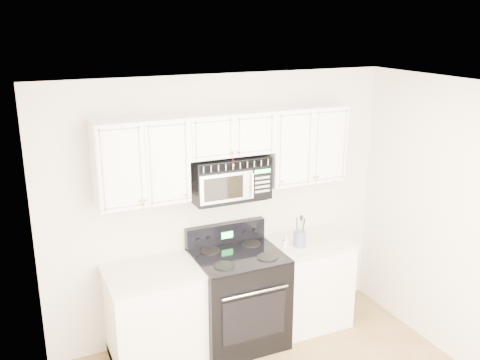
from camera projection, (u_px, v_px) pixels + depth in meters
room at (316, 284)px, 3.74m from camera, size 3.51×3.51×2.61m
base_cabinet_left at (155, 318)px, 4.93m from camera, size 0.86×0.65×0.92m
base_cabinet_right at (305, 285)px, 5.56m from camera, size 0.86×0.65×0.92m
range at (238, 296)px, 5.21m from camera, size 0.83×0.75×1.14m
upper_cabinets at (227, 148)px, 4.94m from camera, size 2.44×0.37×0.75m
microwave at (229, 178)px, 5.00m from camera, size 0.73×0.42×0.41m
utensil_crock at (300, 238)px, 5.27m from camera, size 0.12×0.12×0.33m
shaker_salt at (284, 243)px, 5.24m from camera, size 0.04×0.04×0.09m
shaker_pepper at (286, 241)px, 5.27m from camera, size 0.04×0.04×0.11m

